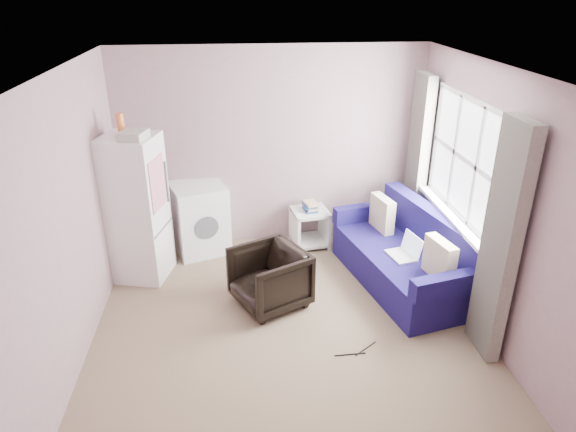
% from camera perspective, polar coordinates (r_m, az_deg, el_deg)
% --- Properties ---
extents(room, '(3.84, 4.24, 2.54)m').
position_cam_1_polar(room, '(4.51, 0.40, -0.22)').
color(room, '#857057').
rests_on(room, ground).
extents(armchair, '(0.88, 0.90, 0.70)m').
position_cam_1_polar(armchair, '(5.40, -2.07, -6.60)').
color(armchair, black).
rests_on(armchair, ground).
extents(fridge, '(0.70, 0.69, 1.90)m').
position_cam_1_polar(fridge, '(5.96, -16.46, 0.87)').
color(fridge, white).
rests_on(fridge, ground).
extents(washing_machine, '(0.79, 0.79, 0.88)m').
position_cam_1_polar(washing_machine, '(6.53, -9.81, -0.08)').
color(washing_machine, white).
rests_on(washing_machine, ground).
extents(side_table, '(0.51, 0.51, 0.61)m').
position_cam_1_polar(side_table, '(6.63, 2.43, -0.99)').
color(side_table, silver).
rests_on(side_table, ground).
extents(sofa, '(1.29, 2.07, 0.86)m').
position_cam_1_polar(sofa, '(5.95, 13.02, -4.55)').
color(sofa, navy).
rests_on(sofa, ground).
extents(window_dressing, '(0.17, 2.62, 2.18)m').
position_cam_1_polar(window_dressing, '(5.64, 17.73, 2.17)').
color(window_dressing, white).
rests_on(window_dressing, ground).
extents(floor_cables, '(0.43, 0.19, 0.01)m').
position_cam_1_polar(floor_cables, '(4.99, 7.78, -14.68)').
color(floor_cables, black).
rests_on(floor_cables, ground).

